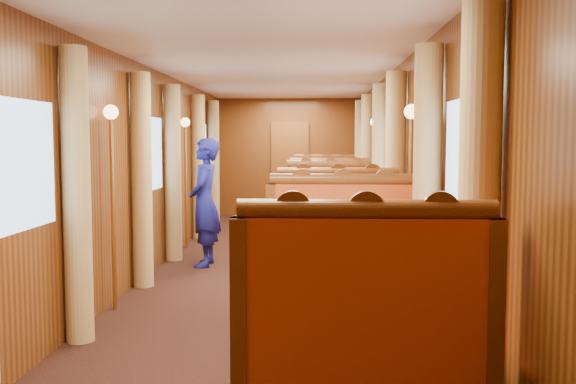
# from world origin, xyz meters

# --- Properties ---
(floor) EXTENTS (3.00, 12.00, 0.01)m
(floor) POSITION_xyz_m (0.00, 0.00, 0.00)
(floor) COLOR black
(floor) RESTS_ON ground
(ceiling) EXTENTS (3.00, 12.00, 0.01)m
(ceiling) POSITION_xyz_m (0.00, 0.00, 2.50)
(ceiling) COLOR silver
(ceiling) RESTS_ON wall_left
(wall_far) EXTENTS (3.00, 0.01, 2.50)m
(wall_far) POSITION_xyz_m (0.00, 6.00, 1.25)
(wall_far) COLOR brown
(wall_far) RESTS_ON floor
(wall_near) EXTENTS (3.00, 0.01, 2.50)m
(wall_near) POSITION_xyz_m (0.00, -6.00, 1.25)
(wall_near) COLOR brown
(wall_near) RESTS_ON floor
(wall_left) EXTENTS (0.01, 12.00, 2.50)m
(wall_left) POSITION_xyz_m (-1.50, 0.00, 1.25)
(wall_left) COLOR brown
(wall_left) RESTS_ON floor
(wall_right) EXTENTS (0.01, 12.00, 2.50)m
(wall_right) POSITION_xyz_m (1.50, 0.00, 1.25)
(wall_right) COLOR brown
(wall_right) RESTS_ON floor
(doorway_far) EXTENTS (0.80, 0.04, 2.00)m
(doorway_far) POSITION_xyz_m (0.00, 5.97, 1.00)
(doorway_far) COLOR brown
(doorway_far) RESTS_ON floor
(table_near) EXTENTS (1.05, 0.72, 0.75)m
(table_near) POSITION_xyz_m (0.75, -3.50, 0.38)
(table_near) COLOR white
(table_near) RESTS_ON floor
(banquette_near_fwd) EXTENTS (1.30, 0.55, 1.34)m
(banquette_near_fwd) POSITION_xyz_m (0.75, -4.51, 0.42)
(banquette_near_fwd) COLOR red
(banquette_near_fwd) RESTS_ON floor
(banquette_near_aft) EXTENTS (1.30, 0.55, 1.34)m
(banquette_near_aft) POSITION_xyz_m (0.75, -2.49, 0.42)
(banquette_near_aft) COLOR red
(banquette_near_aft) RESTS_ON floor
(table_mid) EXTENTS (1.05, 0.72, 0.75)m
(table_mid) POSITION_xyz_m (0.75, 0.00, 0.38)
(table_mid) COLOR white
(table_mid) RESTS_ON floor
(banquette_mid_fwd) EXTENTS (1.30, 0.55, 1.34)m
(banquette_mid_fwd) POSITION_xyz_m (0.75, -1.01, 0.42)
(banquette_mid_fwd) COLOR red
(banquette_mid_fwd) RESTS_ON floor
(banquette_mid_aft) EXTENTS (1.30, 0.55, 1.34)m
(banquette_mid_aft) POSITION_xyz_m (0.75, 1.01, 0.42)
(banquette_mid_aft) COLOR red
(banquette_mid_aft) RESTS_ON floor
(table_far) EXTENTS (1.05, 0.72, 0.75)m
(table_far) POSITION_xyz_m (0.75, 3.50, 0.38)
(table_far) COLOR white
(table_far) RESTS_ON floor
(banquette_far_fwd) EXTENTS (1.30, 0.55, 1.34)m
(banquette_far_fwd) POSITION_xyz_m (0.75, 2.49, 0.42)
(banquette_far_fwd) COLOR red
(banquette_far_fwd) RESTS_ON floor
(banquette_far_aft) EXTENTS (1.30, 0.55, 1.34)m
(banquette_far_aft) POSITION_xyz_m (0.75, 4.51, 0.42)
(banquette_far_aft) COLOR red
(banquette_far_aft) RESTS_ON floor
(tea_tray) EXTENTS (0.39, 0.33, 0.01)m
(tea_tray) POSITION_xyz_m (0.62, -3.57, 0.76)
(tea_tray) COLOR silver
(tea_tray) RESTS_ON table_near
(teapot_left) EXTENTS (0.20, 0.18, 0.14)m
(teapot_left) POSITION_xyz_m (0.58, -3.60, 0.82)
(teapot_left) COLOR silver
(teapot_left) RESTS_ON tea_tray
(teapot_right) EXTENTS (0.18, 0.15, 0.14)m
(teapot_right) POSITION_xyz_m (0.70, -3.65, 0.82)
(teapot_right) COLOR silver
(teapot_right) RESTS_ON tea_tray
(teapot_back) EXTENTS (0.16, 0.13, 0.13)m
(teapot_back) POSITION_xyz_m (0.68, -3.46, 0.81)
(teapot_back) COLOR silver
(teapot_back) RESTS_ON tea_tray
(fruit_plate) EXTENTS (0.23, 0.23, 0.05)m
(fruit_plate) POSITION_xyz_m (1.08, -3.66, 0.77)
(fruit_plate) COLOR white
(fruit_plate) RESTS_ON table_near
(cup_inboard) EXTENTS (0.08, 0.08, 0.26)m
(cup_inboard) POSITION_xyz_m (0.33, -3.37, 0.86)
(cup_inboard) COLOR white
(cup_inboard) RESTS_ON table_near
(cup_outboard) EXTENTS (0.08, 0.08, 0.26)m
(cup_outboard) POSITION_xyz_m (0.42, -3.26, 0.86)
(cup_outboard) COLOR white
(cup_outboard) RESTS_ON table_near
(rose_vase_mid) EXTENTS (0.06, 0.06, 0.36)m
(rose_vase_mid) POSITION_xyz_m (0.77, -0.03, 0.93)
(rose_vase_mid) COLOR silver
(rose_vase_mid) RESTS_ON table_mid
(rose_vase_far) EXTENTS (0.06, 0.06, 0.36)m
(rose_vase_far) POSITION_xyz_m (0.78, 3.49, 0.93)
(rose_vase_far) COLOR silver
(rose_vase_far) RESTS_ON table_far
(window_left_near) EXTENTS (0.01, 1.20, 0.90)m
(window_left_near) POSITION_xyz_m (-1.49, -3.50, 1.45)
(window_left_near) COLOR #85ADDF
(window_left_near) RESTS_ON wall_left
(curtain_left_near_b) EXTENTS (0.22, 0.22, 2.35)m
(curtain_left_near_b) POSITION_xyz_m (-1.38, -2.72, 1.18)
(curtain_left_near_b) COLOR #DAB670
(curtain_left_near_b) RESTS_ON floor
(window_right_near) EXTENTS (0.01, 1.20, 0.90)m
(window_right_near) POSITION_xyz_m (1.49, -3.50, 1.45)
(window_right_near) COLOR #85ADDF
(window_right_near) RESTS_ON wall_right
(curtain_right_near_a) EXTENTS (0.22, 0.22, 2.35)m
(curtain_right_near_a) POSITION_xyz_m (1.38, -4.28, 1.18)
(curtain_right_near_a) COLOR #DAB670
(curtain_right_near_a) RESTS_ON floor
(curtain_right_near_b) EXTENTS (0.22, 0.22, 2.35)m
(curtain_right_near_b) POSITION_xyz_m (1.38, -2.72, 1.18)
(curtain_right_near_b) COLOR #DAB670
(curtain_right_near_b) RESTS_ON floor
(window_left_mid) EXTENTS (0.01, 1.20, 0.90)m
(window_left_mid) POSITION_xyz_m (-1.49, 0.00, 1.45)
(window_left_mid) COLOR #85ADDF
(window_left_mid) RESTS_ON wall_left
(curtain_left_mid_a) EXTENTS (0.22, 0.22, 2.35)m
(curtain_left_mid_a) POSITION_xyz_m (-1.38, -0.78, 1.18)
(curtain_left_mid_a) COLOR #DAB670
(curtain_left_mid_a) RESTS_ON floor
(curtain_left_mid_b) EXTENTS (0.22, 0.22, 2.35)m
(curtain_left_mid_b) POSITION_xyz_m (-1.38, 0.78, 1.18)
(curtain_left_mid_b) COLOR #DAB670
(curtain_left_mid_b) RESTS_ON floor
(window_right_mid) EXTENTS (0.01, 1.20, 0.90)m
(window_right_mid) POSITION_xyz_m (1.49, 0.00, 1.45)
(window_right_mid) COLOR #85ADDF
(window_right_mid) RESTS_ON wall_right
(curtain_right_mid_a) EXTENTS (0.22, 0.22, 2.35)m
(curtain_right_mid_a) POSITION_xyz_m (1.38, -0.78, 1.18)
(curtain_right_mid_a) COLOR #DAB670
(curtain_right_mid_a) RESTS_ON floor
(curtain_right_mid_b) EXTENTS (0.22, 0.22, 2.35)m
(curtain_right_mid_b) POSITION_xyz_m (1.38, 0.78, 1.18)
(curtain_right_mid_b) COLOR #DAB670
(curtain_right_mid_b) RESTS_ON floor
(window_left_far) EXTENTS (0.01, 1.20, 0.90)m
(window_left_far) POSITION_xyz_m (-1.49, 3.50, 1.45)
(window_left_far) COLOR #85ADDF
(window_left_far) RESTS_ON wall_left
(curtain_left_far_a) EXTENTS (0.22, 0.22, 2.35)m
(curtain_left_far_a) POSITION_xyz_m (-1.38, 2.72, 1.18)
(curtain_left_far_a) COLOR #DAB670
(curtain_left_far_a) RESTS_ON floor
(curtain_left_far_b) EXTENTS (0.22, 0.22, 2.35)m
(curtain_left_far_b) POSITION_xyz_m (-1.38, 4.28, 1.18)
(curtain_left_far_b) COLOR #DAB670
(curtain_left_far_b) RESTS_ON floor
(window_right_far) EXTENTS (0.01, 1.20, 0.90)m
(window_right_far) POSITION_xyz_m (1.49, 3.50, 1.45)
(window_right_far) COLOR #85ADDF
(window_right_far) RESTS_ON wall_right
(curtain_right_far_a) EXTENTS (0.22, 0.22, 2.35)m
(curtain_right_far_a) POSITION_xyz_m (1.38, 2.72, 1.18)
(curtain_right_far_a) COLOR #DAB670
(curtain_right_far_a) RESTS_ON floor
(curtain_right_far_b) EXTENTS (0.22, 0.22, 2.35)m
(curtain_right_far_b) POSITION_xyz_m (1.38, 4.28, 1.18)
(curtain_right_far_b) COLOR #DAB670
(curtain_right_far_b) RESTS_ON floor
(sconce_left_fore) EXTENTS (0.14, 0.14, 1.95)m
(sconce_left_fore) POSITION_xyz_m (-1.40, -1.75, 1.38)
(sconce_left_fore) COLOR #BF8C3F
(sconce_left_fore) RESTS_ON floor
(sconce_right_fore) EXTENTS (0.14, 0.14, 1.95)m
(sconce_right_fore) POSITION_xyz_m (1.40, -1.75, 1.38)
(sconce_right_fore) COLOR #BF8C3F
(sconce_right_fore) RESTS_ON floor
(sconce_left_aft) EXTENTS (0.14, 0.14, 1.95)m
(sconce_left_aft) POSITION_xyz_m (-1.40, 1.75, 1.38)
(sconce_left_aft) COLOR #BF8C3F
(sconce_left_aft) RESTS_ON floor
(sconce_right_aft) EXTENTS (0.14, 0.14, 1.95)m
(sconce_right_aft) POSITION_xyz_m (1.40, 1.75, 1.38)
(sconce_right_aft) COLOR #BF8C3F
(sconce_right_aft) RESTS_ON floor
(steward) EXTENTS (0.40, 0.61, 1.64)m
(steward) POSITION_xyz_m (-0.89, 0.40, 0.82)
(steward) COLOR navy
(steward) RESTS_ON floor
(passenger) EXTENTS (0.40, 0.44, 0.76)m
(passenger) POSITION_xyz_m (0.75, 0.80, 0.74)
(passenger) COLOR beige
(passenger) RESTS_ON banquette_mid_aft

